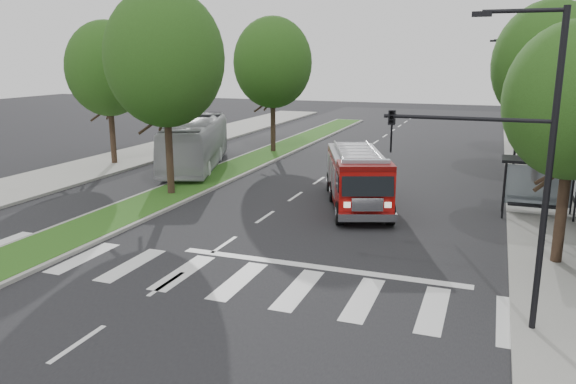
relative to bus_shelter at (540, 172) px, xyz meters
name	(u,v)px	position (x,y,z in m)	size (l,w,h in m)	color
ground	(224,245)	(-11.20, -8.15, -2.04)	(140.00, 140.00, 0.00)	black
sidewalk_right	(564,208)	(1.30, 1.85, -1.96)	(5.00, 80.00, 0.15)	gray
sidewalk_left	(88,169)	(-25.70, 1.85, -1.96)	(5.00, 80.00, 0.15)	gray
median	(263,156)	(-17.20, 9.85, -1.96)	(3.00, 50.00, 0.15)	gray
bus_shelter	(540,172)	(0.00, 0.00, 0.00)	(3.20, 1.60, 2.61)	black
tree_right_near	(575,101)	(0.30, -6.15, 3.47)	(4.40, 4.40, 8.05)	black
tree_right_mid	(549,65)	(0.30, 5.85, 4.45)	(5.60, 5.60, 9.72)	black
tree_right_far	(536,73)	(0.30, 15.85, 3.80)	(5.00, 5.00, 8.73)	black
tree_median_near	(165,58)	(-17.20, -2.15, 4.77)	(5.80, 5.80, 10.16)	black
tree_median_far	(273,63)	(-17.20, 11.85, 4.45)	(5.60, 5.60, 9.72)	black
tree_left_mid	(108,69)	(-25.20, 3.85, 4.12)	(5.20, 5.20, 9.16)	black
streetlight_right_near	(511,151)	(-1.59, -11.65, 2.63)	(4.08, 0.22, 8.00)	black
streetlight_right_far	(517,97)	(-0.85, 11.85, 2.44)	(2.11, 0.20, 8.00)	black
fire_engine	(357,179)	(-7.87, -0.87, -0.72)	(4.89, 8.24, 2.74)	#5D0605
city_bus	(196,143)	(-19.70, 4.89, -0.46)	(2.65, 11.31, 3.15)	silver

